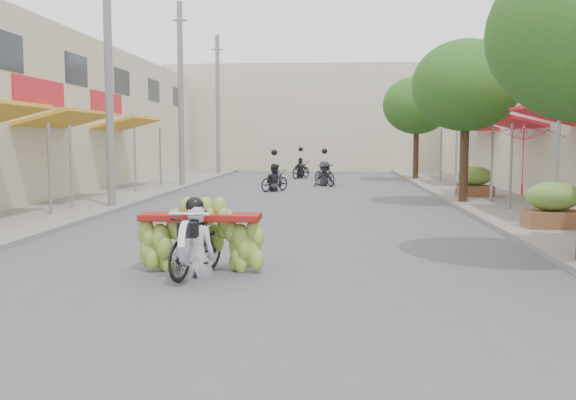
{
  "coord_description": "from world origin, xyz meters",
  "views": [
    {
      "loc": [
        1.25,
        -6.77,
        2.11
      ],
      "look_at": [
        0.49,
        3.85,
        1.1
      ],
      "focal_mm": 40.0,
      "sensor_mm": 36.0,
      "label": 1
    }
  ],
  "objects": [
    {
      "name": "bg_motorbike_a",
      "position": [
        -1.14,
        19.04,
        0.75
      ],
      "size": [
        1.34,
        1.63,
        1.95
      ],
      "color": "black",
      "rests_on": "ground"
    },
    {
      "name": "bg_motorbike_c",
      "position": [
        -0.5,
        27.59,
        0.79
      ],
      "size": [
        1.29,
        1.78,
        1.95
      ],
      "color": "black",
      "rests_on": "ground"
    },
    {
      "name": "pedestrian",
      "position": [
        5.8,
        16.3,
        0.91
      ],
      "size": [
        0.87,
        0.66,
        1.57
      ],
      "rotation": [
        0.0,
        0.0,
        3.42
      ],
      "color": "silver",
      "rests_on": "ground"
    },
    {
      "name": "sidewalk_left",
      "position": [
        -7.0,
        15.0,
        0.06
      ],
      "size": [
        4.0,
        60.0,
        0.12
      ],
      "primitive_type": "cube",
      "color": "gray",
      "rests_on": "ground"
    },
    {
      "name": "sidewalk_right",
      "position": [
        7.0,
        15.0,
        0.06
      ],
      "size": [
        4.0,
        60.0,
        0.12
      ],
      "primitive_type": "cube",
      "color": "gray",
      "rests_on": "ground"
    },
    {
      "name": "market_umbrella",
      "position": [
        6.02,
        9.77,
        2.51
      ],
      "size": [
        2.49,
        2.49,
        1.81
      ],
      "rotation": [
        0.0,
        0.0,
        -0.3
      ],
      "color": "red",
      "rests_on": "ground"
    },
    {
      "name": "bg_motorbike_b",
      "position": [
        0.85,
        21.99,
        0.83
      ],
      "size": [
        1.35,
        1.78,
        1.95
      ],
      "color": "black",
      "rests_on": "ground"
    },
    {
      "name": "produce_crate_far",
      "position": [
        6.2,
        16.0,
        0.71
      ],
      "size": [
        1.2,
        0.88,
        1.16
      ],
      "color": "brown",
      "rests_on": "ground"
    },
    {
      "name": "utility_pole_far",
      "position": [
        -5.4,
        21.0,
        4.03
      ],
      "size": [
        0.6,
        0.24,
        8.0
      ],
      "color": "slate",
      "rests_on": "ground"
    },
    {
      "name": "produce_crate_mid",
      "position": [
        6.2,
        8.0,
        0.71
      ],
      "size": [
        1.2,
        0.88,
        1.16
      ],
      "color": "brown",
      "rests_on": "ground"
    },
    {
      "name": "ground",
      "position": [
        0.0,
        0.0,
        0.0
      ],
      "size": [
        120.0,
        120.0,
        0.0
      ],
      "primitive_type": "plane",
      "color": "#505055",
      "rests_on": "ground"
    },
    {
      "name": "utility_pole_back",
      "position": [
        -5.4,
        30.0,
        4.03
      ],
      "size": [
        0.6,
        0.24,
        8.0
      ],
      "color": "slate",
      "rests_on": "ground"
    },
    {
      "name": "banana_motorbike",
      "position": [
        -0.86,
        3.01,
        0.69
      ],
      "size": [
        2.2,
        1.86,
        2.08
      ],
      "color": "black",
      "rests_on": "ground"
    },
    {
      "name": "street_tree_mid",
      "position": [
        5.4,
        14.0,
        3.78
      ],
      "size": [
        3.4,
        3.4,
        5.25
      ],
      "color": "#3A2719",
      "rests_on": "ground"
    },
    {
      "name": "street_tree_far",
      "position": [
        5.4,
        26.0,
        3.78
      ],
      "size": [
        3.4,
        3.4,
        5.25
      ],
      "color": "#3A2719",
      "rests_on": "ground"
    },
    {
      "name": "utility_pole_mid",
      "position": [
        -5.4,
        12.0,
        4.03
      ],
      "size": [
        0.6,
        0.24,
        8.0
      ],
      "color": "slate",
      "rests_on": "ground"
    },
    {
      "name": "far_building",
      "position": [
        0.0,
        38.0,
        3.5
      ],
      "size": [
        20.0,
        6.0,
        7.0
      ],
      "primitive_type": "cube",
      "color": "beige",
      "rests_on": "ground"
    }
  ]
}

